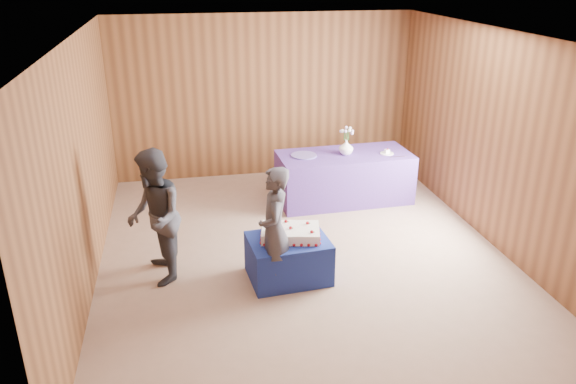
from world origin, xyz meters
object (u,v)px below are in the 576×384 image
object	(u,v)px
guest_left	(274,230)
cake_table	(288,259)
serving_table	(344,177)
vase	(346,147)
sheet_cake	(290,233)
guest_right	(155,217)

from	to	relation	value
guest_left	cake_table	bearing A→B (deg)	142.44
cake_table	serving_table	distance (m)	2.48
vase	sheet_cake	bearing A→B (deg)	-121.70
guest_left	sheet_cake	bearing A→B (deg)	143.94
cake_table	guest_right	bearing A→B (deg)	164.81
cake_table	vase	xyz separation A→B (m)	(1.30, 2.10, 0.61)
sheet_cake	guest_right	size ratio (longest dim) A/B	0.49
serving_table	guest_right	distance (m)	3.35
serving_table	vase	size ratio (longest dim) A/B	8.96
vase	guest_right	world-z (taller)	guest_right
serving_table	sheet_cake	world-z (taller)	serving_table
guest_right	serving_table	bearing A→B (deg)	117.42
serving_table	guest_right	bearing A→B (deg)	-148.38
vase	guest_right	xyz separation A→B (m)	(-2.78, -1.83, -0.08)
sheet_cake	guest_right	distance (m)	1.54
vase	cake_table	bearing A→B (deg)	-121.84
sheet_cake	vase	xyz separation A→B (m)	(1.27, 2.06, 0.30)
vase	guest_left	size ratio (longest dim) A/B	0.15
sheet_cake	guest_left	distance (m)	0.35
vase	guest_left	distance (m)	2.73
cake_table	serving_table	size ratio (longest dim) A/B	0.45
sheet_cake	vase	distance (m)	2.44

